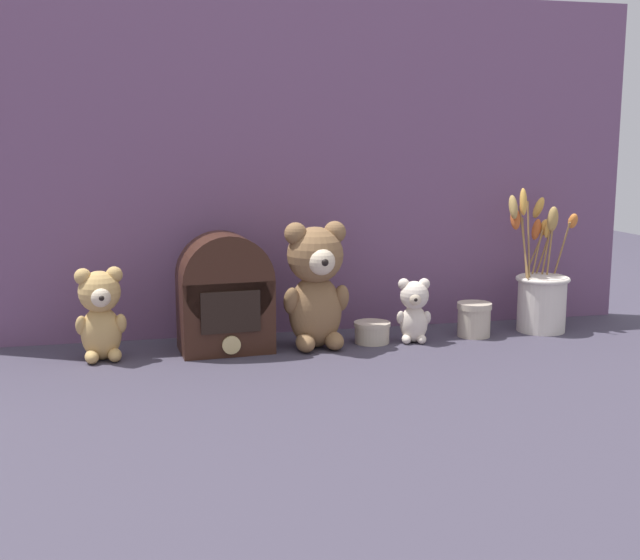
# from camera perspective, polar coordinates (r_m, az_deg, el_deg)

# --- Properties ---
(ground_plane) EXTENTS (4.00, 4.00, 0.00)m
(ground_plane) POSITION_cam_1_polar(r_m,az_deg,el_deg) (1.77, 0.15, -4.81)
(ground_plane) COLOR #3D3847
(backdrop_wall) EXTENTS (1.61, 0.02, 0.78)m
(backdrop_wall) POSITION_cam_1_polar(r_m,az_deg,el_deg) (1.87, -1.04, 8.09)
(backdrop_wall) COLOR #704C70
(backdrop_wall) RESTS_ON ground
(teddy_bear_large) EXTENTS (0.15, 0.14, 0.28)m
(teddy_bear_large) POSITION_cam_1_polar(r_m,az_deg,el_deg) (1.73, -0.31, -0.19)
(teddy_bear_large) COLOR olive
(teddy_bear_large) RESTS_ON ground
(teddy_bear_medium) EXTENTS (0.11, 0.10, 0.19)m
(teddy_bear_medium) POSITION_cam_1_polar(r_m,az_deg,el_deg) (1.70, -15.35, -2.21)
(teddy_bear_medium) COLOR tan
(teddy_bear_medium) RESTS_ON ground
(teddy_bear_small) EXTENTS (0.08, 0.07, 0.15)m
(teddy_bear_small) POSITION_cam_1_polar(r_m,az_deg,el_deg) (1.81, 6.69, -2.06)
(teddy_bear_small) COLOR beige
(teddy_bear_small) RESTS_ON ground
(flower_vase) EXTENTS (0.18, 0.16, 0.34)m
(flower_vase) POSITION_cam_1_polar(r_m,az_deg,el_deg) (1.97, 15.47, -0.87)
(flower_vase) COLOR silver
(flower_vase) RESTS_ON ground
(vintage_radio) EXTENTS (0.20, 0.14, 0.26)m
(vintage_radio) POSITION_cam_1_polar(r_m,az_deg,el_deg) (1.72, -6.79, -1.07)
(vintage_radio) COLOR #381E14
(vintage_radio) RESTS_ON ground
(decorative_tin_tall) EXTENTS (0.08, 0.08, 0.08)m
(decorative_tin_tall) POSITION_cam_1_polar(r_m,az_deg,el_deg) (1.89, 10.90, -2.76)
(decorative_tin_tall) COLOR beige
(decorative_tin_tall) RESTS_ON ground
(decorative_tin_short) EXTENTS (0.08, 0.08, 0.05)m
(decorative_tin_short) POSITION_cam_1_polar(r_m,az_deg,el_deg) (1.80, 3.72, -3.73)
(decorative_tin_short) COLOR beige
(decorative_tin_short) RESTS_ON ground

